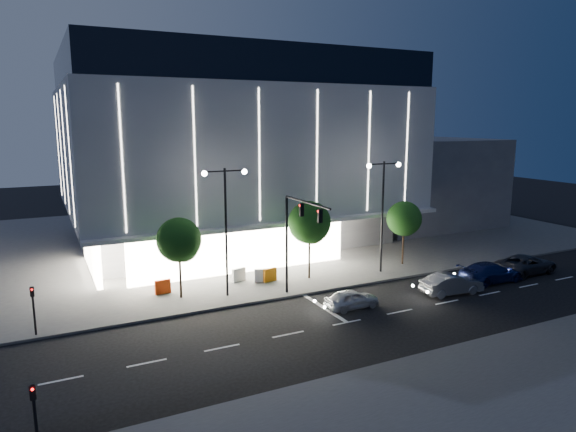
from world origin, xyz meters
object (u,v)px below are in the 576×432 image
(street_lamp_east, at_px, (383,200))
(tree_right, at_px, (404,221))
(car_fourth, at_px, (526,264))
(barrier_b, at_px, (239,275))
(ped_signal_near, at_px, (35,413))
(tree_left, at_px, (179,242))
(street_lamp_west, at_px, (226,213))
(barrier_d, at_px, (262,275))
(barrier_a, at_px, (163,287))
(car_third, at_px, (491,272))
(ped_signal_far, at_px, (33,306))
(traffic_mast, at_px, (296,229))
(barrier_c, at_px, (270,275))
(car_lead, at_px, (352,299))
(tree_mid, at_px, (310,225))
(car_second, at_px, (451,284))

(street_lamp_east, bearing_deg, tree_right, 18.63)
(car_fourth, height_order, barrier_b, car_fourth)
(ped_signal_near, xyz_separation_m, tree_left, (9.03, 14.52, 2.15))
(street_lamp_east, bearing_deg, street_lamp_west, 180.00)
(tree_left, bearing_deg, barrier_d, 6.35)
(ped_signal_near, relative_size, car_fourth, 0.56)
(barrier_a, bearing_deg, street_lamp_east, -12.64)
(barrier_d, bearing_deg, tree_left, -156.32)
(car_third, bearing_deg, ped_signal_far, 83.91)
(traffic_mast, height_order, ped_signal_far, traffic_mast)
(barrier_a, relative_size, barrier_c, 1.00)
(ped_signal_near, bearing_deg, barrier_c, 43.40)
(street_lamp_east, distance_m, car_lead, 10.04)
(tree_left, distance_m, barrier_a, 3.75)
(traffic_mast, height_order, street_lamp_east, street_lamp_east)
(street_lamp_west, xyz_separation_m, barrier_a, (-3.94, 2.33, -5.31))
(tree_right, relative_size, car_lead, 1.49)
(car_lead, distance_m, car_fourth, 16.93)
(ped_signal_far, relative_size, barrier_d, 2.73)
(tree_mid, height_order, car_second, tree_mid)
(tree_right, distance_m, car_fourth, 10.21)
(car_second, relative_size, car_third, 0.85)
(ped_signal_far, height_order, car_lead, ped_signal_far)
(street_lamp_east, relative_size, car_second, 2.00)
(ped_signal_far, height_order, ped_signal_near, same)
(traffic_mast, relative_size, street_lamp_east, 0.79)
(traffic_mast, bearing_deg, tree_left, 152.16)
(street_lamp_west, xyz_separation_m, barrier_d, (3.35, 1.72, -5.31))
(barrier_a, distance_m, barrier_b, 5.80)
(traffic_mast, height_order, barrier_b, traffic_mast)
(ped_signal_near, relative_size, tree_left, 0.52)
(car_second, bearing_deg, car_third, -75.00)
(car_lead, bearing_deg, car_second, -95.79)
(tree_mid, bearing_deg, street_lamp_west, -171.74)
(tree_mid, distance_m, barrier_c, 4.83)
(street_lamp_west, xyz_separation_m, car_third, (19.09, -5.59, -5.19))
(street_lamp_west, relative_size, tree_mid, 1.46)
(barrier_a, bearing_deg, ped_signal_near, -121.79)
(car_fourth, xyz_separation_m, barrier_a, (-27.44, 7.51, -0.10))
(car_lead, xyz_separation_m, car_second, (7.89, -0.74, 0.11))
(street_lamp_east, height_order, tree_mid, street_lamp_east)
(barrier_c, bearing_deg, ped_signal_near, -148.50)
(street_lamp_west, distance_m, barrier_c, 6.81)
(barrier_a, bearing_deg, street_lamp_west, -35.36)
(street_lamp_east, xyz_separation_m, tree_mid, (-5.97, 1.02, -1.62))
(barrier_c, bearing_deg, barrier_d, 155.49)
(barrier_a, distance_m, barrier_d, 7.32)
(traffic_mast, bearing_deg, barrier_b, 112.05)
(street_lamp_east, relative_size, tree_right, 1.63)
(traffic_mast, distance_m, barrier_c, 6.10)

